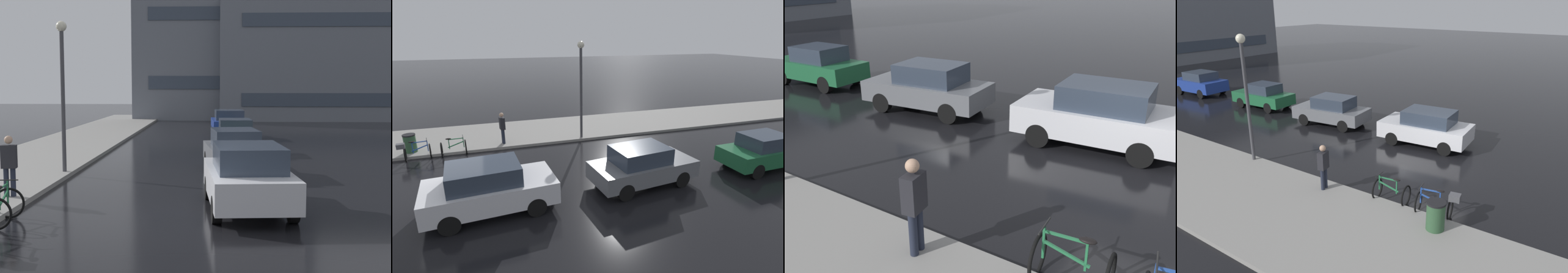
# 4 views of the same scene
# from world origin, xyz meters

# --- Properties ---
(ground_plane) EXTENTS (140.00, 140.00, 0.00)m
(ground_plane) POSITION_xyz_m (0.00, 0.00, 0.00)
(ground_plane) COLOR black
(bicycle_nearest) EXTENTS (0.89, 1.42, 0.96)m
(bicycle_nearest) POSITION_xyz_m (-3.40, -1.83, 0.49)
(bicycle_nearest) COLOR black
(bicycle_nearest) RESTS_ON ground
(bicycle_second) EXTENTS (0.85, 1.20, 0.95)m
(bicycle_second) POSITION_xyz_m (-3.46, -0.12, 0.41)
(bicycle_second) COLOR black
(bicycle_second) RESTS_ON ground
(car_white) EXTENTS (2.27, 4.31, 1.67)m
(car_white) POSITION_xyz_m (2.16, 1.44, 0.85)
(car_white) COLOR silver
(car_white) RESTS_ON ground
(car_grey) EXTENTS (2.28, 4.21, 1.58)m
(car_grey) POSITION_xyz_m (2.02, 7.07, 0.79)
(car_grey) COLOR slate
(car_grey) RESTS_ON ground
(car_green) EXTENTS (1.88, 3.97, 1.55)m
(car_green) POSITION_xyz_m (2.24, 12.90, 0.77)
(car_green) COLOR #1E6038
(car_green) RESTS_ON ground
(car_blue) EXTENTS (2.11, 3.94, 1.64)m
(car_blue) POSITION_xyz_m (2.13, 19.55, 0.83)
(car_blue) COLOR navy
(car_blue) RESTS_ON ground
(pedestrian) EXTENTS (0.43, 0.30, 1.79)m
(pedestrian) POSITION_xyz_m (-4.19, 2.23, 1.01)
(pedestrian) COLOR #1E2333
(pedestrian) RESTS_ON ground
(streetlamp) EXTENTS (0.36, 0.36, 5.28)m
(streetlamp) POSITION_xyz_m (-3.87, 6.43, 3.33)
(streetlamp) COLOR #424247
(streetlamp) RESTS_ON ground
(trash_bin) EXTENTS (0.57, 0.57, 1.04)m
(trash_bin) POSITION_xyz_m (-4.28, -2.14, 0.52)
(trash_bin) COLOR #2D5133
(trash_bin) RESTS_ON ground
(building_facade_side) EXTENTS (19.69, 7.21, 10.10)m
(building_facade_side) POSITION_xyz_m (11.55, 36.32, 5.05)
(building_facade_side) COLOR slate
(building_facade_side) RESTS_ON ground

